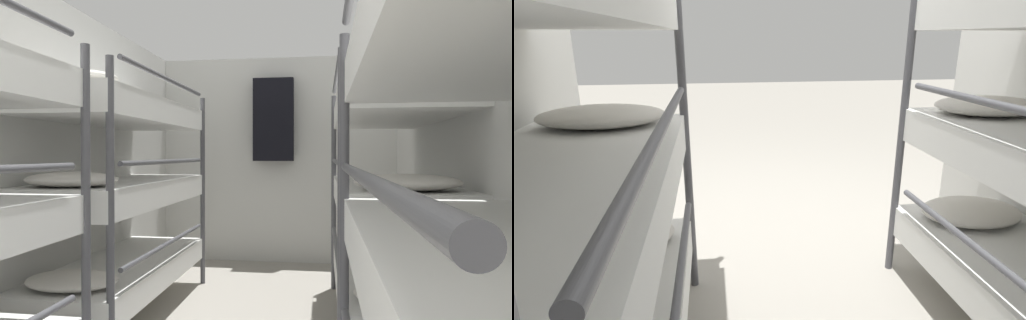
% 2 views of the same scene
% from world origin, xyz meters
% --- Properties ---
extents(ground_plane, '(20.00, 20.00, 0.00)m').
position_xyz_m(ground_plane, '(0.00, 0.00, 0.00)').
color(ground_plane, gray).
extents(bunk_stack_right_near, '(0.71, 1.91, 1.77)m').
position_xyz_m(bunk_stack_right_near, '(0.95, 1.45, 0.94)').
color(bunk_stack_right_near, '#4C4C51').
rests_on(bunk_stack_right_near, ground_plane).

